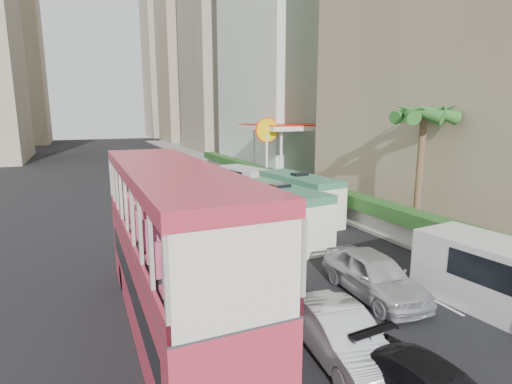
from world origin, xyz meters
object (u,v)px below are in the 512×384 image
panel_van_far (244,179)px  panel_van_near (507,280)px  shell_station (285,153)px  double_decker_bus (172,250)px  van_asset (217,197)px  palm_tree (419,175)px  car_silver_lane_b (372,295)px  minibus_far (299,198)px  car_silver_lane_a (339,359)px  minibus_near (280,213)px

panel_van_far → panel_van_near: bearing=-102.1°
shell_station → double_decker_bus: bearing=-124.8°
van_asset → panel_van_near: (2.73, -21.79, 1.15)m
palm_tree → car_silver_lane_b: bearing=-145.2°
car_silver_lane_b → shell_station: (8.92, 23.66, 2.75)m
minibus_far → palm_tree: size_ratio=0.98×
car_silver_lane_a → palm_tree: palm_tree is taller
double_decker_bus → car_silver_lane_b: double_decker_bus is taller
van_asset → panel_van_far: panel_van_far is taller
car_silver_lane_a → palm_tree: size_ratio=0.66×
van_asset → minibus_near: 11.88m
van_asset → panel_van_far: size_ratio=0.94×
van_asset → minibus_near: minibus_near is taller
car_silver_lane_a → panel_van_near: (6.51, -0.07, 1.15)m
panel_van_far → car_silver_lane_b: bearing=-110.8°
minibus_far → car_silver_lane_b: bearing=-111.4°
palm_tree → shell_station: 19.14m
car_silver_lane_b → minibus_near: minibus_near is taller
car_silver_lane_a → panel_van_near: size_ratio=0.74×
shell_station → panel_van_near: bearing=-102.3°
car_silver_lane_a → car_silver_lane_b: 4.33m
car_silver_lane_b → palm_tree: 8.85m
panel_van_far → palm_tree: 16.37m
car_silver_lane_a → shell_station: bearing=71.0°
double_decker_bus → minibus_far: 13.90m
double_decker_bus → minibus_far: bearing=44.3°
van_asset → car_silver_lane_b: bearing=-83.4°
double_decker_bus → car_silver_lane_a: double_decker_bus is taller
car_silver_lane_b → double_decker_bus: bearing=178.5°
shell_station → minibus_near: bearing=-118.7°
car_silver_lane_a → shell_station: (12.30, 26.37, 2.75)m
van_asset → minibus_near: (-0.49, -11.78, 1.40)m
minibus_near → panel_van_far: bearing=68.3°
car_silver_lane_b → minibus_far: size_ratio=0.75×
car_silver_lane_b → panel_van_far: size_ratio=0.95×
car_silver_lane_b → van_asset: (0.40, 19.02, 0.00)m
double_decker_bus → shell_station: size_ratio=1.38×
car_silver_lane_b → palm_tree: (6.72, 4.66, 3.38)m
panel_van_far → shell_station: (5.61, 3.16, 1.75)m
minibus_far → panel_van_far: bearing=81.3°
palm_tree → panel_van_near: bearing=-115.7°
minibus_far → panel_van_far: (0.47, 10.17, -0.39)m
car_silver_lane_b → shell_station: 25.44m
double_decker_bus → panel_van_far: double_decker_bus is taller
minibus_near → minibus_far: size_ratio=1.01×
minibus_near → palm_tree: size_ratio=0.99×
panel_van_far → palm_tree: bearing=-89.5°
minibus_near → shell_station: (9.00, 16.43, 1.35)m
van_asset → minibus_near: bearing=-84.6°
shell_station → car_silver_lane_b: bearing=-110.7°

